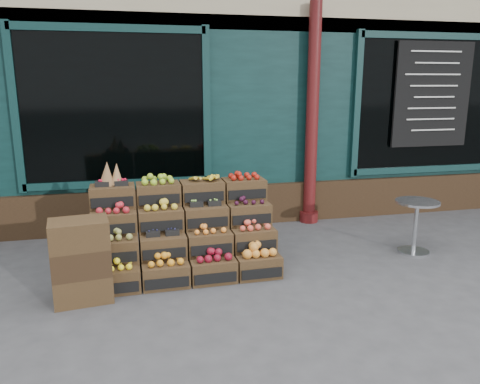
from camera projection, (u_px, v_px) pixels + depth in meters
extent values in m
plane|color=#3F3F41|center=(273.00, 283.00, 5.01)|extent=(60.00, 60.00, 0.00)
cube|color=#0C2A29|center=(199.00, 66.00, 9.39)|extent=(12.00, 6.00, 4.80)
cube|color=#0C2A29|center=(229.00, 124.00, 6.80)|extent=(12.00, 0.12, 3.00)
cube|color=#302013|center=(231.00, 205.00, 7.01)|extent=(12.00, 0.18, 0.60)
cube|color=black|center=(115.00, 108.00, 6.32)|extent=(2.40, 0.06, 2.00)
cube|color=black|center=(428.00, 104.00, 7.38)|extent=(2.40, 0.06, 2.00)
cylinder|color=#511213|center=(312.00, 117.00, 6.85)|extent=(0.18, 0.18, 3.20)
cube|color=black|center=(432.00, 95.00, 7.27)|extent=(1.30, 0.04, 1.60)
cube|color=#402D19|center=(116.00, 279.00, 4.81)|extent=(0.49, 0.35, 0.24)
cube|color=black|center=(116.00, 288.00, 4.65)|extent=(0.45, 0.02, 0.11)
cube|color=yellow|center=(115.00, 264.00, 4.77)|extent=(0.39, 0.26, 0.08)
cube|color=#402D19|center=(166.00, 274.00, 4.93)|extent=(0.49, 0.35, 0.24)
cube|color=black|center=(167.00, 283.00, 4.77)|extent=(0.45, 0.02, 0.11)
cube|color=orange|center=(165.00, 260.00, 4.89)|extent=(0.39, 0.26, 0.09)
cube|color=#402D19|center=(213.00, 270.00, 5.05)|extent=(0.49, 0.35, 0.24)
cube|color=black|center=(216.00, 278.00, 4.88)|extent=(0.45, 0.02, 0.11)
cube|color=maroon|center=(213.00, 255.00, 5.01)|extent=(0.39, 0.26, 0.09)
cube|color=#402D19|center=(258.00, 265.00, 5.17)|extent=(0.49, 0.35, 0.24)
cube|color=black|center=(262.00, 274.00, 5.00)|extent=(0.45, 0.02, 0.11)
cube|color=orange|center=(258.00, 250.00, 5.13)|extent=(0.39, 0.26, 0.11)
cube|color=#402D19|center=(115.00, 250.00, 4.95)|extent=(0.49, 0.35, 0.24)
cube|color=black|center=(115.00, 258.00, 4.78)|extent=(0.45, 0.02, 0.11)
cube|color=olive|center=(114.00, 235.00, 4.91)|extent=(0.39, 0.26, 0.08)
cube|color=#402D19|center=(163.00, 246.00, 5.07)|extent=(0.49, 0.35, 0.24)
cube|color=black|center=(165.00, 254.00, 4.90)|extent=(0.45, 0.02, 0.11)
cube|color=#1C1C3D|center=(163.00, 234.00, 5.04)|extent=(0.39, 0.26, 0.03)
cube|color=#402D19|center=(209.00, 242.00, 5.19)|extent=(0.49, 0.35, 0.24)
cube|color=black|center=(212.00, 250.00, 5.02)|extent=(0.45, 0.02, 0.11)
cube|color=orange|center=(209.00, 229.00, 5.15)|extent=(0.39, 0.26, 0.07)
cube|color=#402D19|center=(253.00, 238.00, 5.31)|extent=(0.49, 0.35, 0.24)
cube|color=black|center=(257.00, 246.00, 5.14)|extent=(0.45, 0.02, 0.11)
cube|color=#DD4F3B|center=(253.00, 225.00, 5.27)|extent=(0.39, 0.26, 0.08)
cube|color=#402D19|center=(114.00, 222.00, 5.09)|extent=(0.49, 0.35, 0.24)
cube|color=black|center=(114.00, 229.00, 4.92)|extent=(0.45, 0.02, 0.11)
cube|color=#A71E28|center=(113.00, 208.00, 5.05)|extent=(0.39, 0.26, 0.08)
cube|color=#402D19|center=(161.00, 219.00, 5.21)|extent=(0.49, 0.35, 0.24)
cube|color=black|center=(162.00, 226.00, 5.04)|extent=(0.45, 0.02, 0.11)
cube|color=gold|center=(160.00, 205.00, 5.17)|extent=(0.39, 0.26, 0.08)
cube|color=#402D19|center=(205.00, 216.00, 5.33)|extent=(0.49, 0.35, 0.24)
cube|color=black|center=(208.00, 223.00, 5.16)|extent=(0.45, 0.02, 0.11)
cube|color=#8BC24F|center=(205.00, 205.00, 5.29)|extent=(0.39, 0.26, 0.03)
cube|color=#402D19|center=(248.00, 213.00, 5.44)|extent=(0.49, 0.35, 0.24)
cube|color=black|center=(252.00, 219.00, 5.28)|extent=(0.45, 0.02, 0.11)
cube|color=#300C20|center=(248.00, 200.00, 5.41)|extent=(0.39, 0.26, 0.06)
cube|color=#402D19|center=(113.00, 196.00, 5.22)|extent=(0.49, 0.35, 0.24)
cube|color=black|center=(113.00, 202.00, 5.06)|extent=(0.45, 0.02, 0.11)
cube|color=red|center=(112.00, 184.00, 5.19)|extent=(0.39, 0.26, 0.03)
cube|color=#402D19|center=(158.00, 194.00, 5.34)|extent=(0.49, 0.35, 0.24)
cube|color=black|center=(160.00, 200.00, 5.18)|extent=(0.45, 0.02, 0.11)
cube|color=#8EB326|center=(158.00, 180.00, 5.31)|extent=(0.39, 0.26, 0.08)
cube|color=#402D19|center=(202.00, 191.00, 5.46)|extent=(0.49, 0.35, 0.24)
cube|color=black|center=(205.00, 197.00, 5.30)|extent=(0.45, 0.02, 0.11)
cube|color=gold|center=(202.00, 178.00, 5.43)|extent=(0.39, 0.26, 0.07)
cube|color=#402D19|center=(244.00, 189.00, 5.58)|extent=(0.49, 0.35, 0.24)
cube|color=black|center=(248.00, 194.00, 5.42)|extent=(0.45, 0.02, 0.11)
cube|color=#A51A0E|center=(244.00, 176.00, 5.55)|extent=(0.39, 0.26, 0.07)
cube|color=#302013|center=(187.00, 265.00, 5.18)|extent=(2.01, 0.37, 0.24)
cube|color=#302013|center=(184.00, 248.00, 5.35)|extent=(2.01, 0.37, 0.49)
cube|color=#302013|center=(182.00, 233.00, 5.52)|extent=(2.01, 0.37, 0.73)
cone|color=olive|center=(107.00, 173.00, 5.15)|extent=(0.17, 0.17, 0.28)
cone|color=olive|center=(117.00, 174.00, 5.22)|extent=(0.15, 0.15, 0.24)
cube|color=#402D19|center=(83.00, 287.00, 4.59)|extent=(0.59, 0.44, 0.27)
cube|color=#302013|center=(81.00, 261.00, 4.52)|extent=(0.59, 0.44, 0.27)
cube|color=#402D19|center=(79.00, 234.00, 4.46)|extent=(0.59, 0.44, 0.27)
cylinder|color=silver|center=(413.00, 251.00, 5.90)|extent=(0.39, 0.39, 0.03)
cylinder|color=silver|center=(415.00, 228.00, 5.83)|extent=(0.05, 0.05, 0.64)
cylinder|color=silver|center=(418.00, 202.00, 5.75)|extent=(0.53, 0.53, 0.03)
imported|color=#1B6021|center=(148.00, 157.00, 7.11)|extent=(0.83, 0.68, 1.96)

